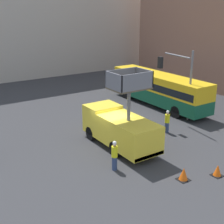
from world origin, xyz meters
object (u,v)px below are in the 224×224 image
Objects in this scene: traffic_light_pole at (180,75)px; traffic_cone_near_truck at (217,171)px; city_bus at (159,87)px; traffic_cone_mid_road at (184,174)px; utility_truck at (120,127)px; road_worker_near_truck at (115,155)px; road_worker_directing at (167,122)px.

traffic_cone_near_truck is (-4.68, -8.02, -3.76)m from traffic_light_pole.
traffic_cone_mid_road is (-8.36, -11.62, -1.54)m from city_bus.
utility_truck is 7.08m from traffic_cone_near_truck.
traffic_cone_near_truck is at bearing 147.69° from city_bus.
road_worker_near_truck is at bearing 122.25° from city_bus.
traffic_light_pole is at bearing 59.73° from traffic_cone_near_truck.
road_worker_near_truck is at bearing -156.58° from traffic_light_pole.
utility_truck is at bearing -127.13° from road_worker_directing.
road_worker_near_truck reaches higher than traffic_cone_near_truck.
traffic_cone_near_truck is at bearing -68.89° from utility_truck.
utility_truck reaches higher than road_worker_near_truck.
city_bus is 15.51× the size of traffic_cone_mid_road.
city_bus is 7.21m from road_worker_directing.
traffic_cone_mid_road is at bearing 158.84° from traffic_cone_near_truck.
traffic_light_pole is 10.54m from traffic_cone_mid_road.
road_worker_directing is at bearing -151.18° from traffic_light_pole.
traffic_cone_near_truck is (2.51, -6.51, -1.20)m from utility_truck.
city_bus is 14.02m from traffic_cone_near_truck.
city_bus is at bearing 69.22° from traffic_light_pole.
traffic_light_pole is 3.27× the size of road_worker_directing.
road_worker_near_truck is 4.19m from traffic_cone_mid_road.
road_worker_near_truck is at bearing -107.23° from road_worker_directing.
traffic_light_pole is at bearing 47.23° from traffic_cone_mid_road.
utility_truck is 0.55× the size of city_bus.
city_bus is at bearing -68.11° from road_worker_near_truck.
utility_truck is 10.64m from city_bus.
traffic_cone_mid_road is (-4.16, -5.84, -0.57)m from road_worker_directing.
road_worker_directing is at bearing 72.03° from traffic_cone_near_truck.
traffic_cone_mid_road is at bearing -73.98° from road_worker_directing.
city_bus is 5.18m from traffic_light_pole.
city_bus reaches higher than road_worker_near_truck.
road_worker_directing is at bearing 138.80° from city_bus.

